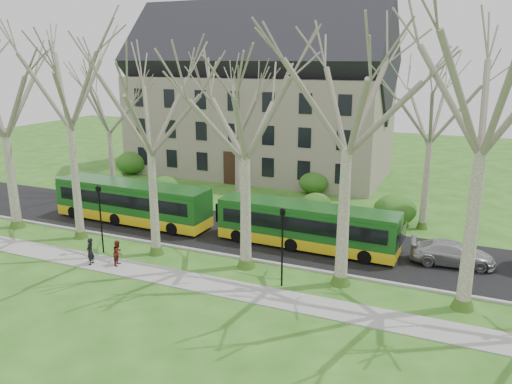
{
  "coord_description": "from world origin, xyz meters",
  "views": [
    {
      "loc": [
        14.5,
        -24.15,
        11.9
      ],
      "look_at": [
        2.77,
        3.0,
        3.9
      ],
      "focal_mm": 35.0,
      "sensor_mm": 36.0,
      "label": 1
    }
  ],
  "objects_px": {
    "bus_lead": "(132,202)",
    "bus_follow": "(306,226)",
    "sedan": "(452,253)",
    "pedestrian_a": "(90,251)",
    "pedestrian_b": "(118,253)"
  },
  "relations": [
    {
      "from": "bus_follow",
      "to": "pedestrian_b",
      "type": "xyz_separation_m",
      "value": [
        -9.28,
        -7.11,
        -0.7
      ]
    },
    {
      "from": "bus_lead",
      "to": "pedestrian_a",
      "type": "bearing_deg",
      "value": -69.49
    },
    {
      "from": "bus_lead",
      "to": "sedan",
      "type": "distance_m",
      "value": 22.2
    },
    {
      "from": "bus_lead",
      "to": "pedestrian_b",
      "type": "xyz_separation_m",
      "value": [
        4.12,
        -6.87,
        -0.78
      ]
    },
    {
      "from": "pedestrian_a",
      "to": "pedestrian_b",
      "type": "height_order",
      "value": "pedestrian_a"
    },
    {
      "from": "pedestrian_a",
      "to": "sedan",
      "type": "bearing_deg",
      "value": 99.21
    },
    {
      "from": "bus_lead",
      "to": "bus_follow",
      "type": "distance_m",
      "value": 13.4
    },
    {
      "from": "pedestrian_a",
      "to": "bus_lead",
      "type": "bearing_deg",
      "value": -175.21
    },
    {
      "from": "bus_follow",
      "to": "sedan",
      "type": "relative_size",
      "value": 2.45
    },
    {
      "from": "pedestrian_a",
      "to": "bus_follow",
      "type": "bearing_deg",
      "value": 111.32
    },
    {
      "from": "sedan",
      "to": "bus_follow",
      "type": "bearing_deg",
      "value": 88.63
    },
    {
      "from": "sedan",
      "to": "pedestrian_a",
      "type": "xyz_separation_m",
      "value": [
        -19.59,
        -8.47,
        0.13
      ]
    },
    {
      "from": "bus_lead",
      "to": "bus_follow",
      "type": "height_order",
      "value": "bus_lead"
    },
    {
      "from": "sedan",
      "to": "pedestrian_b",
      "type": "height_order",
      "value": "pedestrian_b"
    },
    {
      "from": "sedan",
      "to": "bus_lead",
      "type": "bearing_deg",
      "value": 86.28
    }
  ]
}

